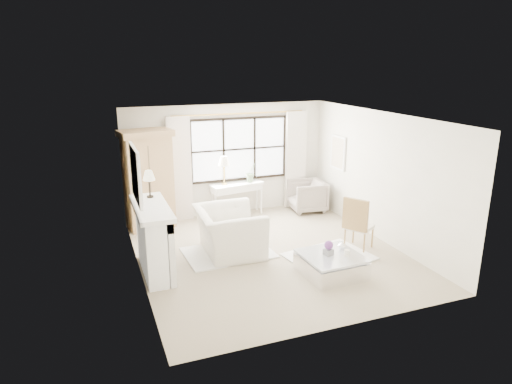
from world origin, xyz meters
The scene contains 32 objects.
floor centered at (0.00, 0.00, 0.00)m, with size 5.50×5.50×0.00m, color tan.
ceiling centered at (0.00, 0.00, 2.70)m, with size 5.50×5.50×0.00m, color white.
wall_back centered at (0.00, 2.75, 1.35)m, with size 5.00×5.00×0.00m, color beige.
wall_front centered at (0.00, -2.75, 1.35)m, with size 5.00×5.00×0.00m, color silver.
wall_left centered at (-2.50, 0.00, 1.35)m, with size 5.50×5.50×0.00m, color silver.
wall_right centered at (2.50, 0.00, 1.35)m, with size 5.50×5.50×0.00m, color silver.
window_pane centered at (0.30, 2.73, 1.60)m, with size 2.40×0.02×1.50m, color white.
window_frame centered at (0.30, 2.72, 1.60)m, with size 2.50×0.04×1.50m, color black, non-canonical shape.
curtain_rod centered at (0.30, 2.67, 2.47)m, with size 0.04×0.04×3.30m, color #B2883D.
curtain_left centered at (-1.20, 2.65, 1.24)m, with size 0.55×0.10×2.47m, color beige.
curtain_right centered at (1.80, 2.65, 1.24)m, with size 0.55×0.10×2.47m, color beige.
fireplace centered at (-2.27, 0.00, 0.65)m, with size 0.58×1.66×1.26m.
mirror_frame centered at (-2.47, 0.00, 1.84)m, with size 0.05×1.15×0.95m, color white.
mirror_glass centered at (-2.44, 0.00, 1.84)m, with size 0.02×1.00×0.80m, color silver.
art_frame centered at (2.47, 1.70, 1.55)m, with size 0.04×0.62×0.82m, color white.
art_canvas centered at (2.45, 1.70, 1.55)m, with size 0.01×0.52×0.72m, color beige.
mantel_lamp centered at (-2.19, 0.52, 1.65)m, with size 0.22×0.22×0.51m.
armoire centered at (-1.97, 2.37, 1.14)m, with size 1.22×0.88×2.24m.
console_table centered at (0.15, 2.52, 0.40)m, with size 1.36×0.65×0.80m.
console_lamp centered at (-0.15, 2.53, 1.36)m, with size 0.28×0.28×0.69m.
orchid_plant centered at (0.52, 2.52, 1.03)m, with size 0.26×0.21×0.47m, color #5C774F.
side_table centered at (-0.26, 1.09, 0.33)m, with size 0.40×0.40×0.51m.
rug_left centered at (-0.77, 0.31, 0.01)m, with size 1.69×1.20×0.03m, color silver.
rug_right centered at (1.02, -0.56, 0.01)m, with size 1.55×1.17×0.03m, color white.
club_armchair centered at (-0.73, 0.34, 0.45)m, with size 1.38×1.21×0.90m, color white.
wingback_chair centered at (1.91, 2.16, 0.39)m, with size 0.83×0.86×0.78m, color gray.
french_chair centered at (1.78, -0.38, 0.31)m, with size 0.67×0.67×1.08m.
coffee_table centered at (0.67, -1.22, 0.18)m, with size 1.04×1.04×0.38m.
planter_box centered at (0.62, -1.20, 0.43)m, with size 0.14×0.14×0.11m, color slate.
planter_flowers centered at (0.62, -1.20, 0.57)m, with size 0.16×0.16×0.16m, color #68327E.
pillar_candle centered at (0.89, -1.37, 0.44)m, with size 0.09×0.09×0.12m, color white.
coffee_vase centered at (0.98, -1.06, 0.46)m, with size 0.14×0.14×0.15m, color white.
Camera 1 is at (-3.22, -7.70, 3.70)m, focal length 32.00 mm.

